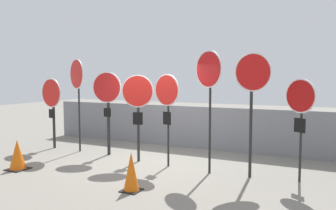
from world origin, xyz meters
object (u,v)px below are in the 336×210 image
(stop_sign_2, at_px, (107,97))
(stop_sign_4, at_px, (167,97))
(stop_sign_5, at_px, (209,79))
(stop_sign_6, at_px, (252,85))
(stop_sign_7, at_px, (300,104))
(stop_sign_0, at_px, (52,100))
(traffic_cone_1, at_px, (17,155))
(stop_sign_3, at_px, (138,99))
(stop_sign_1, at_px, (77,80))
(traffic_cone_0, at_px, (131,172))

(stop_sign_2, distance_m, stop_sign_4, 2.09)
(stop_sign_5, bearing_deg, stop_sign_6, 35.87)
(stop_sign_6, bearing_deg, stop_sign_4, 144.94)
(stop_sign_5, xyz_separation_m, stop_sign_7, (1.91, 0.23, -0.53))
(stop_sign_0, distance_m, traffic_cone_1, 2.67)
(traffic_cone_1, bearing_deg, stop_sign_3, 40.37)
(stop_sign_1, xyz_separation_m, stop_sign_4, (3.12, -0.36, -0.40))
(stop_sign_6, relative_size, traffic_cone_0, 3.56)
(stop_sign_0, height_order, stop_sign_3, stop_sign_3)
(stop_sign_1, bearing_deg, stop_sign_6, 21.31)
(stop_sign_0, bearing_deg, stop_sign_1, 7.69)
(stop_sign_1, xyz_separation_m, traffic_cone_0, (3.27, -2.22, -1.75))
(stop_sign_4, distance_m, stop_sign_5, 1.18)
(stop_sign_5, height_order, stop_sign_7, stop_sign_5)
(stop_sign_1, xyz_separation_m, stop_sign_3, (2.23, -0.26, -0.50))
(stop_sign_5, distance_m, traffic_cone_0, 2.68)
(stop_sign_2, height_order, traffic_cone_1, stop_sign_2)
(stop_sign_2, bearing_deg, stop_sign_7, -12.87)
(stop_sign_6, xyz_separation_m, traffic_cone_0, (-1.89, -1.86, -1.65))
(stop_sign_0, relative_size, stop_sign_4, 0.95)
(stop_sign_0, relative_size, traffic_cone_1, 3.04)
(stop_sign_3, bearing_deg, stop_sign_2, 147.64)
(stop_sign_7, bearing_deg, traffic_cone_1, -130.31)
(traffic_cone_1, bearing_deg, stop_sign_5, 21.76)
(stop_sign_5, xyz_separation_m, traffic_cone_1, (-4.19, -1.67, -1.81))
(stop_sign_0, height_order, stop_sign_5, stop_sign_5)
(stop_sign_5, bearing_deg, stop_sign_0, -155.84)
(stop_sign_2, bearing_deg, stop_sign_4, -20.44)
(stop_sign_4, bearing_deg, stop_sign_0, -168.04)
(stop_sign_1, bearing_deg, traffic_cone_1, -64.13)
(stop_sign_3, bearing_deg, stop_sign_6, -20.42)
(stop_sign_0, xyz_separation_m, stop_sign_3, (3.27, -0.28, 0.11))
(stop_sign_1, relative_size, stop_sign_2, 1.16)
(stop_sign_0, distance_m, stop_sign_1, 1.20)
(stop_sign_6, distance_m, traffic_cone_1, 5.69)
(stop_sign_1, relative_size, stop_sign_7, 1.26)
(stop_sign_4, relative_size, stop_sign_7, 1.05)
(stop_sign_0, xyz_separation_m, traffic_cone_1, (1.05, -2.16, -1.17))
(stop_sign_3, relative_size, traffic_cone_1, 3.17)
(stop_sign_7, bearing_deg, stop_sign_6, -140.52)
(stop_sign_2, bearing_deg, stop_sign_3, -23.70)
(stop_sign_0, distance_m, stop_sign_3, 3.28)
(stop_sign_4, relative_size, stop_sign_5, 0.82)
(traffic_cone_0, bearing_deg, stop_sign_1, 145.78)
(stop_sign_6, height_order, stop_sign_7, stop_sign_6)
(stop_sign_2, height_order, traffic_cone_0, stop_sign_2)
(stop_sign_0, distance_m, stop_sign_2, 2.10)
(stop_sign_4, relative_size, stop_sign_6, 0.84)
(stop_sign_2, distance_m, traffic_cone_1, 2.73)
(stop_sign_3, relative_size, stop_sign_5, 0.81)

